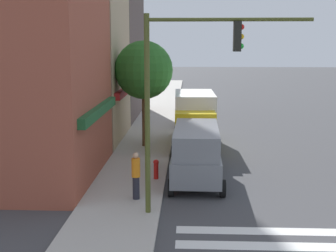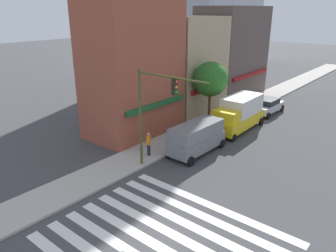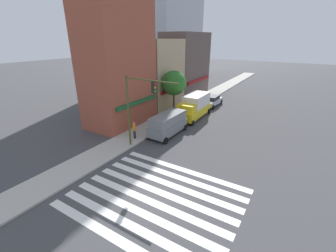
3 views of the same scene
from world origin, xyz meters
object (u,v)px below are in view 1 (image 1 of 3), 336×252
object	(u,v)px
box_truck_yellow	(195,119)
street_tree	(144,70)
sedan_silver	(193,115)
pedestrian_orange_vest	(136,175)
fire_hydrant	(156,168)
van_grey	(196,152)
traffic_signal	(184,81)

from	to	relation	value
box_truck_yellow	street_tree	distance (m)	3.98
box_truck_yellow	street_tree	xyz separation A→B (m)	(-0.51, 2.80, 2.78)
box_truck_yellow	sedan_silver	world-z (taller)	box_truck_yellow
box_truck_yellow	pedestrian_orange_vest	size ratio (longest dim) A/B	3.53
pedestrian_orange_vest	fire_hydrant	xyz separation A→B (m)	(2.61, -0.56, -0.46)
street_tree	sedan_silver	bearing A→B (deg)	-22.04
sedan_silver	pedestrian_orange_vest	world-z (taller)	pedestrian_orange_vest
van_grey	pedestrian_orange_vest	xyz separation A→B (m)	(-2.89, 2.26, -0.21)
traffic_signal	van_grey	bearing A→B (deg)	-6.77
van_grey	fire_hydrant	size ratio (longest dim) A/B	5.98
box_truck_yellow	fire_hydrant	bearing A→B (deg)	164.52
pedestrian_orange_vest	street_tree	bearing A→B (deg)	-74.03
van_grey	street_tree	distance (m)	7.34
fire_hydrant	street_tree	distance (m)	7.44
traffic_signal	fire_hydrant	bearing A→B (deg)	16.88
traffic_signal	street_tree	world-z (taller)	traffic_signal
pedestrian_orange_vest	street_tree	xyz separation A→B (m)	(8.94, 0.54, 3.30)
traffic_signal	pedestrian_orange_vest	world-z (taller)	traffic_signal
pedestrian_orange_vest	fire_hydrant	bearing A→B (deg)	-89.58
sedan_silver	traffic_signal	bearing A→B (deg)	179.80
pedestrian_orange_vest	traffic_signal	bearing A→B (deg)	155.30
van_grey	pedestrian_orange_vest	size ratio (longest dim) A/B	2.84
traffic_signal	street_tree	size ratio (longest dim) A/B	1.17
street_tree	box_truck_yellow	bearing A→B (deg)	-79.64
pedestrian_orange_vest	fire_hydrant	distance (m)	2.71
van_grey	street_tree	size ratio (longest dim) A/B	0.86
fire_hydrant	street_tree	xyz separation A→B (m)	(6.33, 1.10, 3.76)
traffic_signal	van_grey	size ratio (longest dim) A/B	1.35
van_grey	box_truck_yellow	world-z (taller)	box_truck_yellow
box_truck_yellow	traffic_signal	bearing A→B (deg)	175.81
sedan_silver	fire_hydrant	distance (m)	13.35
van_grey	traffic_signal	bearing A→B (deg)	174.27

